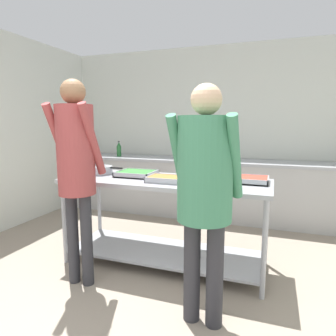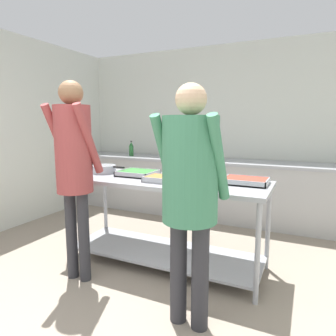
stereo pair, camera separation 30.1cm
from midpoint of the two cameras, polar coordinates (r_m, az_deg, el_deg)
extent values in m
cube|color=silver|center=(4.96, 11.27, 6.99)|extent=(4.78, 0.06, 2.65)
cube|color=silver|center=(4.60, -25.71, 6.20)|extent=(0.06, 3.92, 2.65)
cube|color=#A8A8A8|center=(4.71, 9.85, -4.07)|extent=(4.62, 0.62, 0.85)
cube|color=#9EA0A8|center=(4.63, 9.99, 1.33)|extent=(4.62, 0.65, 0.04)
cube|color=black|center=(4.95, -0.33, 2.02)|extent=(0.46, 0.39, 0.02)
cube|color=#9EA0A8|center=(3.00, 2.06, -2.55)|extent=(2.07, 0.76, 0.04)
cube|color=#9EA0A8|center=(3.23, 1.99, -15.73)|extent=(1.99, 0.68, 0.02)
cylinder|color=#9EA0A8|center=(3.36, -16.15, -9.51)|extent=(0.04, 0.04, 0.85)
cylinder|color=#9EA0A8|center=(2.60, 20.03, -15.21)|extent=(0.04, 0.04, 0.85)
cylinder|color=#9EA0A8|center=(3.85, -9.67, -6.95)|extent=(0.04, 0.04, 0.85)
cylinder|color=#9EA0A8|center=(3.21, 21.15, -10.64)|extent=(0.04, 0.04, 0.85)
cylinder|color=#9EA0A8|center=(3.41, -9.72, -0.22)|extent=(0.27, 0.27, 0.09)
cylinder|color=#B7472D|center=(3.41, -9.74, 0.41)|extent=(0.24, 0.24, 0.01)
cylinder|color=black|center=(3.29, -6.78, 0.13)|extent=(0.14, 0.02, 0.02)
cube|color=#9EA0A8|center=(3.21, -3.10, -1.35)|extent=(0.39, 0.34, 0.01)
cube|color=#387A38|center=(3.20, -3.10, -0.90)|extent=(0.36, 0.32, 0.04)
cube|color=#9EA0A8|center=(3.06, -4.56, -1.43)|extent=(0.39, 0.01, 0.05)
cube|color=#9EA0A8|center=(3.35, -1.77, -0.55)|extent=(0.39, 0.01, 0.05)
cube|color=#9EA0A8|center=(3.30, -5.96, -0.73)|extent=(0.01, 0.34, 0.05)
cube|color=#9EA0A8|center=(3.12, -0.08, -1.21)|extent=(0.01, 0.34, 0.05)
cube|color=#9EA0A8|center=(2.87, 2.36, -2.54)|extent=(0.36, 0.27, 0.01)
cube|color=#9E6B33|center=(2.86, 2.36, -2.04)|extent=(0.34, 0.24, 0.04)
cube|color=#9EA0A8|center=(2.75, 1.33, -2.56)|extent=(0.36, 0.01, 0.05)
cube|color=#9EA0A8|center=(2.98, 3.31, -1.70)|extent=(0.36, 0.01, 0.05)
cube|color=#9EA0A8|center=(2.94, -0.81, -1.84)|extent=(0.01, 0.27, 0.05)
cube|color=#9EA0A8|center=(2.80, 5.69, -2.39)|extent=(0.01, 0.27, 0.05)
cylinder|color=white|center=(2.69, 8.71, -3.40)|extent=(0.27, 0.27, 0.01)
cylinder|color=white|center=(2.68, 8.72, -3.15)|extent=(0.27, 0.27, 0.01)
cylinder|color=white|center=(2.68, 8.72, -2.90)|extent=(0.27, 0.27, 0.01)
cylinder|color=white|center=(2.68, 8.73, -2.65)|extent=(0.26, 0.26, 0.01)
cylinder|color=white|center=(2.68, 8.73, -2.40)|extent=(0.26, 0.26, 0.01)
cylinder|color=white|center=(2.67, 8.74, -2.15)|extent=(0.26, 0.26, 0.01)
cube|color=#9EA0A8|center=(2.91, 17.50, -2.78)|extent=(0.40, 0.31, 0.01)
cube|color=#B23D2D|center=(2.90, 17.52, -2.29)|extent=(0.38, 0.29, 0.04)
cube|color=#9EA0A8|center=(2.76, 17.09, -2.91)|extent=(0.40, 0.01, 0.05)
cube|color=#9EA0A8|center=(3.05, 17.91, -1.87)|extent=(0.40, 0.01, 0.05)
cube|color=#9EA0A8|center=(2.94, 13.77, -2.09)|extent=(0.01, 0.31, 0.05)
cube|color=#9EA0A8|center=(2.89, 21.34, -2.62)|extent=(0.01, 0.31, 0.05)
cylinder|color=#2D2D33|center=(2.30, 5.97, -18.92)|extent=(0.12, 0.12, 0.78)
cylinder|color=#2D2D33|center=(2.25, 10.21, -19.75)|extent=(0.12, 0.12, 0.78)
cylinder|color=#3D7F5B|center=(2.10, 3.46, 2.38)|extent=(0.10, 0.33, 0.58)
cylinder|color=#3D7F5B|center=(1.96, 14.03, 1.67)|extent=(0.10, 0.33, 0.58)
cylinder|color=#3D7F5B|center=(2.03, 8.50, -0.32)|extent=(0.38, 0.38, 0.72)
sphere|color=tan|center=(2.01, 8.80, 12.86)|extent=(0.21, 0.21, 0.21)
cylinder|color=#2D2D33|center=(2.95, -15.10, -12.20)|extent=(0.10, 0.10, 0.83)
cylinder|color=#2D2D33|center=(2.87, -12.81, -12.74)|extent=(0.10, 0.10, 0.83)
cylinder|color=#993D3D|center=(2.83, -17.37, 5.34)|extent=(0.08, 0.34, 0.62)
cylinder|color=#993D3D|center=(2.62, -11.72, 5.32)|extent=(0.08, 0.34, 0.62)
cylinder|color=#993D3D|center=(2.73, -14.58, 3.45)|extent=(0.32, 0.32, 0.77)
sphere|color=#8C6647|center=(2.73, -14.98, 13.73)|extent=(0.21, 0.21, 0.21)
cylinder|color=#23602D|center=(5.10, -5.33, 3.27)|extent=(0.07, 0.07, 0.17)
cone|color=#23602D|center=(5.09, -5.35, 4.60)|extent=(0.07, 0.07, 0.07)
cylinder|color=black|center=(5.09, -5.36, 5.07)|extent=(0.03, 0.03, 0.02)
camera|label=1|loc=(0.15, -87.19, 0.43)|focal=32.00mm
camera|label=2|loc=(0.15, 92.81, -0.43)|focal=32.00mm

